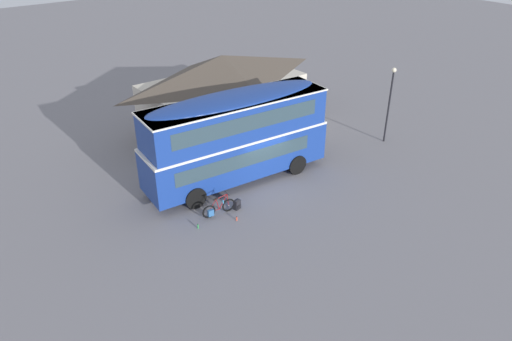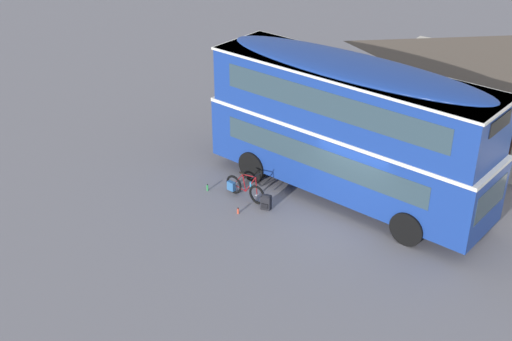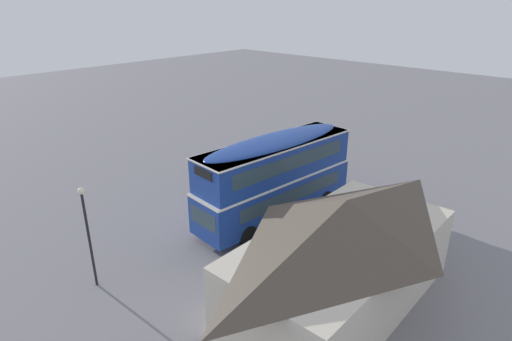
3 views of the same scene
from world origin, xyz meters
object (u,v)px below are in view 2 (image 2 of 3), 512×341
(water_bottle_red_squeeze, at_px, (238,211))
(touring_bicycle, at_px, (244,188))
(double_decker_bus, at_px, (349,125))
(water_bottle_green_metal, at_px, (207,188))
(backpack_on_ground, at_px, (266,202))

(water_bottle_red_squeeze, bearing_deg, touring_bicycle, 116.50)
(double_decker_bus, distance_m, touring_bicycle, 4.10)
(double_decker_bus, height_order, water_bottle_green_metal, double_decker_bus)
(backpack_on_ground, height_order, water_bottle_red_squeeze, backpack_on_ground)
(backpack_on_ground, bearing_deg, touring_bicycle, 172.83)
(water_bottle_red_squeeze, bearing_deg, double_decker_bus, 54.19)
(backpack_on_ground, bearing_deg, water_bottle_green_metal, -174.90)
(touring_bicycle, distance_m, water_bottle_red_squeeze, 1.04)
(touring_bicycle, distance_m, backpack_on_ground, 1.03)
(water_bottle_green_metal, bearing_deg, backpack_on_ground, 5.10)
(backpack_on_ground, height_order, water_bottle_green_metal, backpack_on_ground)
(double_decker_bus, bearing_deg, backpack_on_ground, -125.53)
(touring_bicycle, bearing_deg, double_decker_bus, 39.16)
(water_bottle_red_squeeze, bearing_deg, backpack_on_ground, 53.37)
(double_decker_bus, xyz_separation_m, water_bottle_green_metal, (-3.96, -2.49, -2.53))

